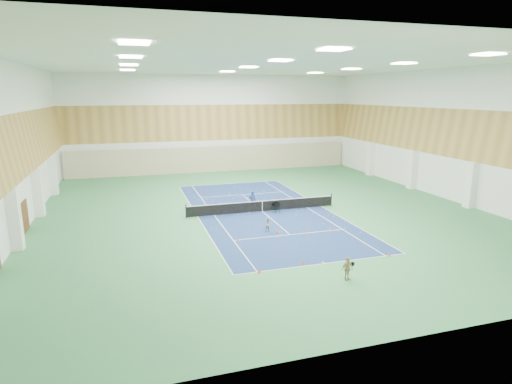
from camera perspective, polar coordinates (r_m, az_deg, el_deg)
ground at (r=36.07m, az=0.84°, el=-2.61°), size 40.00×40.00×0.00m
room_shell at (r=34.94m, az=0.88°, el=6.91°), size 36.00×40.00×12.00m
wood_cladding at (r=34.79m, az=0.89°, el=10.19°), size 36.00×40.00×8.00m
ceiling_light_grid at (r=34.82m, az=0.91°, el=16.65°), size 21.40×25.40×0.06m
court_surface at (r=36.07m, az=0.84°, el=-2.60°), size 10.97×23.77×0.01m
tennis_balls_scatter at (r=36.06m, az=0.84°, el=-2.54°), size 10.57×22.77×0.07m
tennis_net at (r=35.93m, az=0.85°, el=-1.76°), size 12.80×0.10×1.10m
back_curtain at (r=54.49m, az=-5.54°, el=4.38°), size 35.40×0.16×3.20m
door_left_b at (r=34.92m, az=-28.43°, el=-2.87°), size 0.08×1.80×2.20m
coach at (r=36.41m, az=-0.47°, el=-1.12°), size 0.69×0.56×1.64m
child_court at (r=30.77m, az=1.65°, el=-4.36°), size 0.53×0.42×1.05m
child_apron at (r=23.56m, az=12.08°, el=-9.94°), size 0.79×0.48×1.27m
ball_cart at (r=35.72m, az=2.66°, el=-2.05°), size 0.65×0.65×0.88m
cone_svc_a at (r=28.93m, az=-2.42°, el=-6.39°), size 0.18×0.18×0.20m
cone_svc_b at (r=30.34m, az=2.83°, el=-5.43°), size 0.22×0.22×0.24m
cone_svc_c at (r=31.30m, az=7.06°, el=-4.92°), size 0.23×0.23×0.25m
cone_svc_d at (r=31.73m, az=9.81°, el=-4.79°), size 0.21×0.21×0.23m
cone_base_a at (r=24.08m, az=0.45°, el=-10.48°), size 0.20×0.20×0.22m
cone_base_b at (r=25.21m, az=6.38°, el=-9.45°), size 0.20×0.20×0.22m
cone_base_c at (r=26.14m, az=12.20°, el=-8.80°), size 0.23×0.23×0.25m
cone_base_d at (r=27.59m, az=17.31°, el=-7.97°), size 0.19×0.19×0.21m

